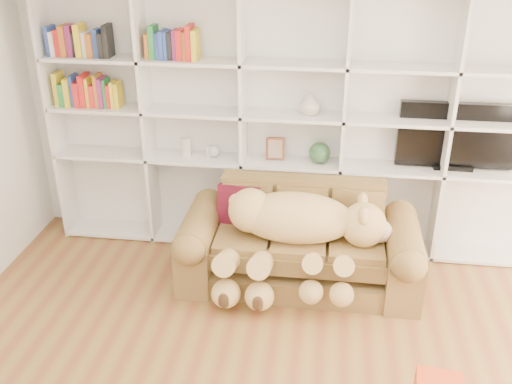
# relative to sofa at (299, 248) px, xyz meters

# --- Properties ---
(wall_back) EXTENTS (5.00, 0.02, 2.70)m
(wall_back) POSITION_rel_sofa_xyz_m (-0.13, 0.78, 1.03)
(wall_back) COLOR white
(wall_back) RESTS_ON floor
(bookshelf) EXTENTS (4.43, 0.35, 2.40)m
(bookshelf) POSITION_rel_sofa_xyz_m (-0.37, 0.65, 0.99)
(bookshelf) COLOR white
(bookshelf) RESTS_ON floor
(sofa) EXTENTS (1.99, 0.86, 0.84)m
(sofa) POSITION_rel_sofa_xyz_m (0.00, 0.00, 0.00)
(sofa) COLOR brown
(sofa) RESTS_ON floor
(teddy_bear) EXTENTS (1.42, 0.80, 0.82)m
(teddy_bear) POSITION_rel_sofa_xyz_m (-0.03, -0.17, 0.26)
(teddy_bear) COLOR #DFB46F
(teddy_bear) RESTS_ON sofa
(throw_pillow) EXTENTS (0.38, 0.24, 0.38)m
(throw_pillow) POSITION_rel_sofa_xyz_m (-0.54, 0.14, 0.29)
(throw_pillow) COLOR #550E24
(throw_pillow) RESTS_ON sofa
(tv) EXTENTS (1.00, 0.18, 0.59)m
(tv) POSITION_rel_sofa_xyz_m (1.29, 0.64, 0.84)
(tv) COLOR black
(tv) RESTS_ON bookshelf
(picture_frame) EXTENTS (0.17, 0.04, 0.21)m
(picture_frame) POSITION_rel_sofa_xyz_m (-0.28, 0.59, 0.67)
(picture_frame) COLOR #5A301E
(picture_frame) RESTS_ON bookshelf
(green_vase) EXTENTS (0.19, 0.19, 0.19)m
(green_vase) POSITION_rel_sofa_xyz_m (0.12, 0.59, 0.64)
(green_vase) COLOR #2A522F
(green_vase) RESTS_ON bookshelf
(figurine_tall) EXTENTS (0.10, 0.10, 0.18)m
(figurine_tall) POSITION_rel_sofa_xyz_m (-1.10, 0.59, 0.64)
(figurine_tall) COLOR beige
(figurine_tall) RESTS_ON bookshelf
(figurine_short) EXTENTS (0.08, 0.08, 0.10)m
(figurine_short) POSITION_rel_sofa_xyz_m (-0.89, 0.59, 0.60)
(figurine_short) COLOR beige
(figurine_short) RESTS_ON bookshelf
(snow_globe) EXTENTS (0.11, 0.11, 0.11)m
(snow_globe) POSITION_rel_sofa_xyz_m (-0.84, 0.59, 0.61)
(snow_globe) COLOR silver
(snow_globe) RESTS_ON bookshelf
(shelf_vase) EXTENTS (0.23, 0.23, 0.19)m
(shelf_vase) POSITION_rel_sofa_xyz_m (0.02, 0.59, 1.09)
(shelf_vase) COLOR beige
(shelf_vase) RESTS_ON bookshelf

